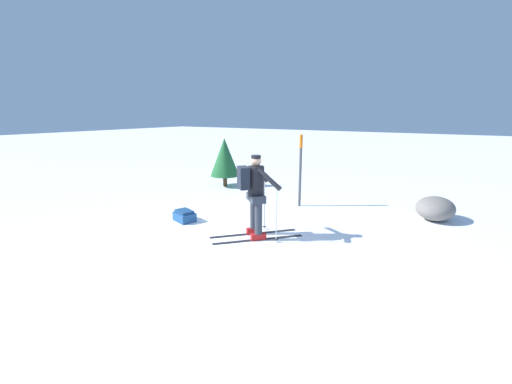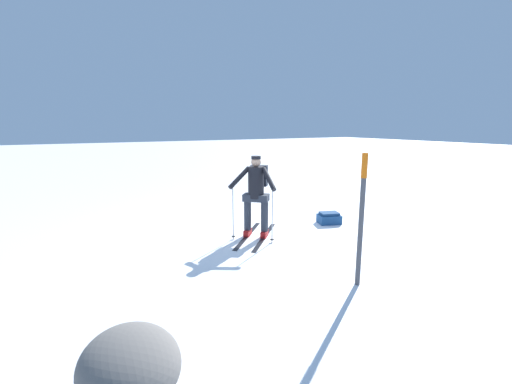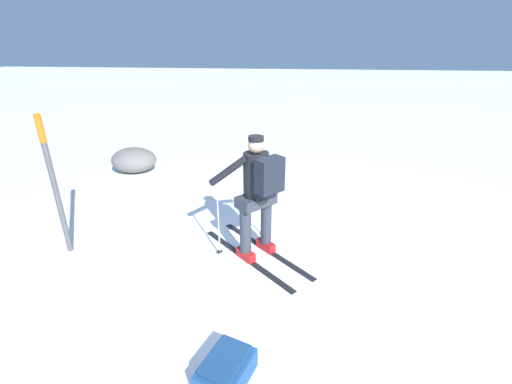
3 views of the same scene
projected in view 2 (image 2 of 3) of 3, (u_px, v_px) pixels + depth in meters
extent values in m
plane|color=white|center=(254.00, 228.00, 7.72)|extent=(80.00, 80.00, 0.00)
cube|color=black|center=(264.00, 237.00, 7.10)|extent=(1.42, 1.31, 0.01)
cube|color=red|center=(264.00, 234.00, 7.09)|extent=(0.30, 0.28, 0.12)
cylinder|color=#2D333D|center=(265.00, 215.00, 7.01)|extent=(0.15, 0.15, 0.70)
cube|color=black|center=(248.00, 235.00, 7.18)|extent=(1.42, 1.31, 0.01)
cube|color=red|center=(248.00, 232.00, 7.17)|extent=(0.30, 0.28, 0.12)
cylinder|color=#2D333D|center=(248.00, 213.00, 7.09)|extent=(0.15, 0.15, 0.70)
cube|color=#2D333D|center=(256.00, 198.00, 6.98)|extent=(0.55, 0.56, 0.14)
cylinder|color=black|center=(256.00, 182.00, 6.92)|extent=(0.32, 0.32, 0.63)
sphere|color=tan|center=(256.00, 162.00, 6.84)|extent=(0.20, 0.20, 0.20)
cylinder|color=black|center=(256.00, 157.00, 6.82)|extent=(0.19, 0.19, 0.06)
cube|color=black|center=(259.00, 176.00, 7.14)|extent=(0.37, 0.38, 0.43)
cylinder|color=#B2B7BC|center=(272.00, 215.00, 6.65)|extent=(0.02, 0.02, 1.12)
cylinder|color=black|center=(272.00, 240.00, 6.75)|extent=(0.07, 0.07, 0.01)
cylinder|color=black|center=(269.00, 179.00, 6.66)|extent=(0.52, 0.12, 0.43)
cylinder|color=#B2B7BC|center=(233.00, 212.00, 6.84)|extent=(0.02, 0.02, 1.12)
cylinder|color=black|center=(233.00, 236.00, 6.94)|extent=(0.07, 0.07, 0.01)
cylinder|color=black|center=(239.00, 178.00, 6.80)|extent=(0.16, 0.52, 0.43)
cube|color=navy|center=(329.00, 219.00, 8.05)|extent=(0.50, 0.59, 0.21)
cube|color=navy|center=(329.00, 214.00, 8.03)|extent=(0.41, 0.49, 0.06)
cylinder|color=#4C4C51|center=(361.00, 221.00, 4.81)|extent=(0.07, 0.07, 1.92)
cylinder|color=orange|center=(365.00, 165.00, 4.66)|extent=(0.08, 0.08, 0.35)
ellipsoid|color=slate|center=(130.00, 365.00, 2.93)|extent=(1.01, 0.86, 0.55)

